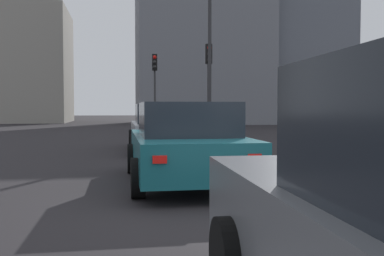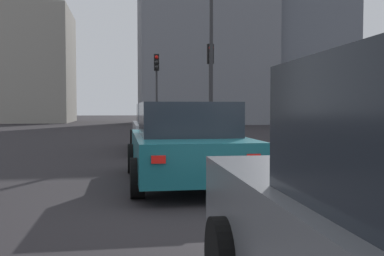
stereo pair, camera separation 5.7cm
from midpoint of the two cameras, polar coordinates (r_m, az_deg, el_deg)
The scene contains 9 objects.
ground_plane at distance 6.20m, azimuth 4.63°, elevation -11.56°, with size 160.00×160.00×0.20m, color black.
car_silver_lead at distance 14.64m, azimuth -3.75°, elevation -0.02°, with size 4.67×2.10×1.55m.
car_teal_second at distance 8.33m, azimuth -0.67°, elevation -2.09°, with size 4.39×2.12×1.52m.
traffic_light_near_left at distance 20.35m, azimuth 2.47°, elevation 7.36°, with size 0.32×0.29×4.33m.
traffic_light_near_right at distance 24.40m, azimuth -4.53°, elevation 6.61°, with size 0.32×0.30×4.36m.
street_lamp_kerbside at distance 19.89m, azimuth 2.59°, elevation 12.08°, with size 0.56×0.36×8.06m.
building_facade_left at distance 46.08m, azimuth 10.82°, elevation 10.61°, with size 13.13×11.34×15.74m, color slate.
building_facade_center at distance 41.30m, azimuth 1.45°, elevation 10.83°, with size 9.41×11.62×14.66m, color slate.
building_facade_right at distance 47.19m, azimuth -19.63°, elevation 7.50°, with size 9.23×7.18×11.14m, color gray.
Camera 2 is at (-5.85, 1.40, 1.42)m, focal length 41.30 mm.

